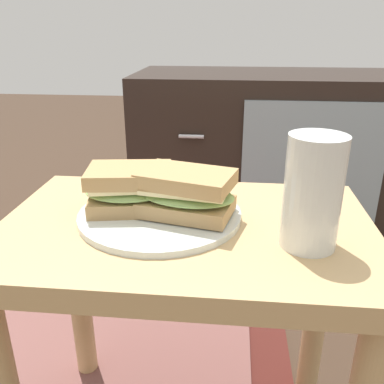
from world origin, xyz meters
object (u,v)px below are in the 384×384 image
at_px(tv_cabinet, 268,153).
at_px(sandwich_back, 190,193).
at_px(plate, 160,214).
at_px(sandwich_front, 130,189).
at_px(beer_glass, 313,194).

bearing_deg(tv_cabinet, sandwich_back, -101.67).
xyz_separation_m(plate, sandwich_back, (0.05, -0.01, 0.04)).
distance_m(tv_cabinet, sandwich_front, 0.99).
bearing_deg(sandwich_back, beer_glass, -19.09).
relative_size(plate, beer_glass, 1.64).
relative_size(plate, sandwich_front, 1.67).
distance_m(tv_cabinet, sandwich_back, 0.98).
height_order(plate, sandwich_front, sandwich_front).
relative_size(sandwich_back, beer_glass, 1.06).
bearing_deg(sandwich_back, sandwich_front, 171.21).
xyz_separation_m(sandwich_front, sandwich_back, (0.09, -0.01, 0.00)).
distance_m(sandwich_front, sandwich_back, 0.09).
distance_m(plate, sandwich_front, 0.06).
bearing_deg(sandwich_back, plate, 171.21).
bearing_deg(sandwich_front, tv_cabinet, 72.75).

